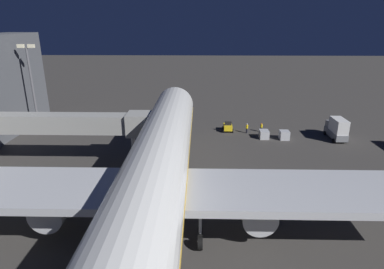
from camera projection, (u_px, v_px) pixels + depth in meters
The scene contains 12 objects.
ground_plane at pixel (167, 178), 41.86m from camera, with size 320.00×320.00×0.00m, color #383533.
airliner_at_gate at pixel (152, 184), 28.18m from camera, with size 48.87×62.08×19.72m.
jet_bridge at pixel (73, 124), 44.28m from camera, with size 25.02×3.40×7.47m.
apron_floodlight_mast at pixel (32, 82), 57.05m from camera, with size 2.90×0.50×15.48m.
ops_van at pixel (337, 129), 55.30m from camera, with size 2.36×5.66×3.72m.
baggage_tug_spare at pixel (228, 127), 59.59m from camera, with size 1.86×2.39×1.95m.
baggage_container_near_belt at pixel (284, 135), 55.48m from camera, with size 1.56×1.63×1.51m, color #B7BABF.
baggage_container_far_row at pixel (264, 134), 56.03m from camera, with size 1.54×1.89×1.41m, color #B7BABF.
ground_crew_near_nose_gear at pixel (247, 128), 58.48m from camera, with size 0.40×0.40×1.81m.
ground_crew_marshaller_fwd at pixel (261, 127), 59.12m from camera, with size 0.40×0.40×1.71m.
traffic_cone_nose_port at pixel (189, 133), 57.95m from camera, with size 0.36×0.36×0.55m, color orange.
traffic_cone_nose_starboard at pixel (164, 133), 58.05m from camera, with size 0.36×0.36×0.55m, color orange.
Camera 1 is at (-4.04, 37.58, 19.12)m, focal length 30.39 mm.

